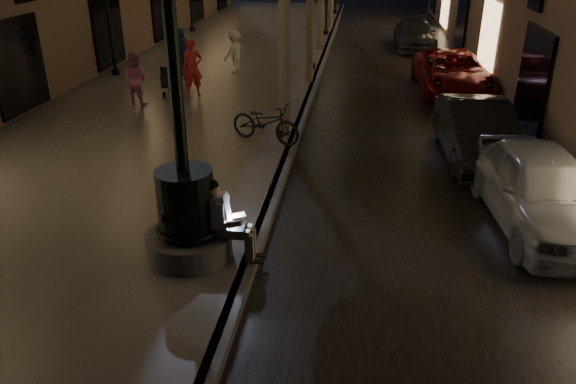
% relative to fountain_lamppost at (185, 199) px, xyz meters
% --- Properties ---
extents(ground, '(120.00, 120.00, 0.00)m').
position_rel_fountain_lamppost_xyz_m(ground, '(1.00, 13.00, -1.21)').
color(ground, black).
rests_on(ground, ground).
extents(cobble_lane, '(6.00, 45.00, 0.02)m').
position_rel_fountain_lamppost_xyz_m(cobble_lane, '(4.00, 13.00, -1.20)').
color(cobble_lane, black).
rests_on(cobble_lane, ground).
extents(promenade, '(8.00, 45.00, 0.20)m').
position_rel_fountain_lamppost_xyz_m(promenade, '(-3.00, 13.00, -1.11)').
color(promenade, slate).
rests_on(promenade, ground).
extents(curb_strip, '(0.25, 45.00, 0.20)m').
position_rel_fountain_lamppost_xyz_m(curb_strip, '(1.00, 13.00, -1.11)').
color(curb_strip, '#59595B').
rests_on(curb_strip, ground).
extents(fountain_lamppost, '(1.40, 1.40, 5.21)m').
position_rel_fountain_lamppost_xyz_m(fountain_lamppost, '(0.00, 0.00, 0.00)').
color(fountain_lamppost, '#59595B').
rests_on(fountain_lamppost, promenade).
extents(seated_man_laptop, '(1.00, 0.34, 1.37)m').
position_rel_fountain_lamppost_xyz_m(seated_man_laptop, '(0.61, -0.00, -0.29)').
color(seated_man_laptop, gray).
rests_on(seated_man_laptop, promenade).
extents(lamp_curb_a, '(0.36, 0.36, 4.81)m').
position_rel_fountain_lamppost_xyz_m(lamp_curb_a, '(0.70, 6.00, 2.02)').
color(lamp_curb_a, black).
rests_on(lamp_curb_a, promenade).
extents(stroller, '(0.48, 1.09, 1.11)m').
position_rel_fountain_lamppost_xyz_m(stroller, '(-3.38, 9.45, -0.45)').
color(stroller, black).
rests_on(stroller, promenade).
extents(car_front, '(2.13, 4.50, 1.49)m').
position_rel_fountain_lamppost_xyz_m(car_front, '(6.04, 2.23, -0.47)').
color(car_front, '#A0A3A8').
rests_on(car_front, ground).
extents(car_second, '(1.68, 4.30, 1.40)m').
position_rel_fountain_lamppost_xyz_m(car_second, '(5.46, 5.52, -0.51)').
color(car_second, black).
rests_on(car_second, ground).
extents(car_third, '(2.52, 5.01, 1.36)m').
position_rel_fountain_lamppost_xyz_m(car_third, '(5.72, 11.92, -0.53)').
color(car_third, maroon).
rests_on(car_third, ground).
extents(car_rear, '(1.88, 4.41, 1.27)m').
position_rel_fountain_lamppost_xyz_m(car_rear, '(5.00, 19.78, -0.58)').
color(car_rear, '#333339').
rests_on(car_rear, ground).
extents(pedestrian_red, '(0.78, 0.69, 1.79)m').
position_rel_fountain_lamppost_xyz_m(pedestrian_red, '(-2.67, 9.51, -0.11)').
color(pedestrian_red, red).
rests_on(pedestrian_red, promenade).
extents(pedestrian_pink, '(0.88, 0.75, 1.57)m').
position_rel_fountain_lamppost_xyz_m(pedestrian_pink, '(-4.15, 8.40, -0.23)').
color(pedestrian_pink, '#CC6CA4').
rests_on(pedestrian_pink, promenade).
extents(pedestrian_white, '(1.01, 1.16, 1.55)m').
position_rel_fountain_lamppost_xyz_m(pedestrian_white, '(-2.08, 12.95, -0.24)').
color(pedestrian_white, white).
rests_on(pedestrian_white, promenade).
extents(pedestrian_blue, '(1.04, 0.91, 1.68)m').
position_rel_fountain_lamppost_xyz_m(pedestrian_blue, '(-3.93, 12.41, -0.17)').
color(pedestrian_blue, '#2A479A').
rests_on(pedestrian_blue, promenade).
extents(bicycle, '(2.03, 1.34, 1.01)m').
position_rel_fountain_lamppost_xyz_m(bicycle, '(0.33, 5.56, -0.51)').
color(bicycle, black).
rests_on(bicycle, promenade).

